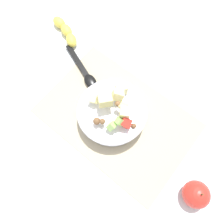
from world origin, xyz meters
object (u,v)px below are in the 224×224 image
object	(u,v)px
whole_apple	(196,194)
banana_whole	(66,31)
serving_spoon	(85,73)
salad_bowl	(112,113)

from	to	relation	value
whole_apple	banana_whole	world-z (taller)	whole_apple
serving_spoon	banana_whole	size ratio (longest dim) A/B	1.28
salad_bowl	banana_whole	xyz separation A→B (m)	(-0.33, 0.14, -0.02)
serving_spoon	whole_apple	world-z (taller)	whole_apple
salad_bowl	banana_whole	bearing A→B (deg)	156.49
serving_spoon	whole_apple	xyz separation A→B (m)	(0.49, -0.10, 0.03)
salad_bowl	serving_spoon	size ratio (longest dim) A/B	1.10
banana_whole	serving_spoon	bearing A→B (deg)	-26.62
salad_bowl	whole_apple	distance (m)	0.32
serving_spoon	banana_whole	world-z (taller)	banana_whole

